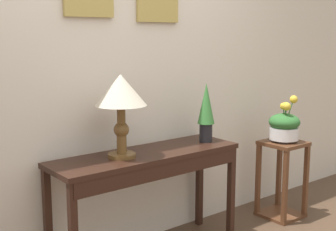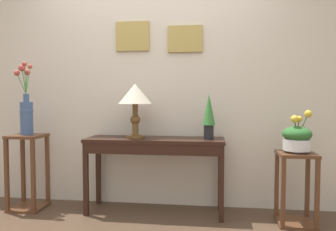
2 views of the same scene
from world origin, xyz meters
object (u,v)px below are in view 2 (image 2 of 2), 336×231
at_px(pedestal_stand_right, 296,188).
at_px(flower_vase_tall_left, 26,110).
at_px(pedestal_stand_left, 28,172).
at_px(console_table, 154,148).
at_px(table_lamp, 135,97).
at_px(planter_bowl_wide_right, 297,137).
at_px(potted_plant_on_console, 209,114).

bearing_deg(pedestal_stand_right, flower_vase_tall_left, 178.72).
relative_size(pedestal_stand_left, flower_vase_tall_left, 1.04).
height_order(console_table, pedestal_stand_right, console_table).
bearing_deg(flower_vase_tall_left, pedestal_stand_left, 15.88).
height_order(table_lamp, flower_vase_tall_left, flower_vase_tall_left).
distance_m(console_table, table_lamp, 0.55).
bearing_deg(planter_bowl_wide_right, flower_vase_tall_left, 178.70).
height_order(pedestal_stand_left, pedestal_stand_right, pedestal_stand_left).
distance_m(potted_plant_on_console, pedestal_stand_left, 1.96).
distance_m(flower_vase_tall_left, pedestal_stand_right, 2.74).
bearing_deg(flower_vase_tall_left, pedestal_stand_right, -1.28).
height_order(console_table, potted_plant_on_console, potted_plant_on_console).
bearing_deg(console_table, pedestal_stand_right, -4.55).
bearing_deg(flower_vase_tall_left, console_table, 1.98).
bearing_deg(pedestal_stand_left, planter_bowl_wide_right, -1.32).
bearing_deg(table_lamp, pedestal_stand_right, -4.88).
relative_size(potted_plant_on_console, pedestal_stand_right, 0.67).
xyz_separation_m(table_lamp, potted_plant_on_console, (0.73, -0.02, -0.16)).
distance_m(pedestal_stand_left, pedestal_stand_right, 2.65).
xyz_separation_m(potted_plant_on_console, pedestal_stand_right, (0.79, -0.11, -0.67)).
height_order(flower_vase_tall_left, planter_bowl_wide_right, flower_vase_tall_left).
distance_m(table_lamp, pedestal_stand_right, 1.74).
height_order(potted_plant_on_console, planter_bowl_wide_right, potted_plant_on_console).
xyz_separation_m(flower_vase_tall_left, planter_bowl_wide_right, (2.65, -0.06, -0.23)).
relative_size(potted_plant_on_console, flower_vase_tall_left, 0.59).
height_order(potted_plant_on_console, flower_vase_tall_left, flower_vase_tall_left).
height_order(pedestal_stand_left, flower_vase_tall_left, flower_vase_tall_left).
bearing_deg(table_lamp, planter_bowl_wide_right, -4.92).
bearing_deg(table_lamp, flower_vase_tall_left, -176.41).
bearing_deg(console_table, planter_bowl_wide_right, -4.59).
bearing_deg(potted_plant_on_console, flower_vase_tall_left, -178.41).
xyz_separation_m(table_lamp, pedestal_stand_right, (1.53, -0.13, -0.83)).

